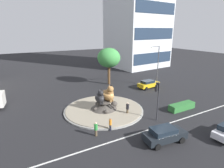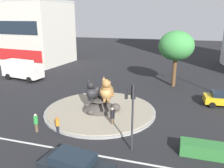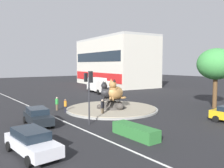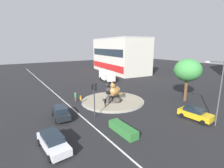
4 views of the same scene
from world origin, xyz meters
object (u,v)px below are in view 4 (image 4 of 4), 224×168
at_px(pedestrian_orange_shirt, 81,99).
at_px(delivery_box_truck, 107,75).
at_px(broadleaf_tree_behind_island, 188,70).
at_px(sedan_on_far_lane, 195,114).
at_px(pedestrian_black_shirt, 105,103).
at_px(streetlight_arm, 218,90).
at_px(cat_statue_tabby, 115,90).
at_px(parked_car_right, 61,112).
at_px(pedestrian_green_shirt, 76,97).
at_px(hatchback_near_shophouse, 53,142).
at_px(traffic_light_mast, 94,93).
at_px(shophouse_block, 119,55).
at_px(cat_statue_black, 110,89).

height_order(pedestrian_orange_shirt, delivery_box_truck, delivery_box_truck).
relative_size(broadleaf_tree_behind_island, sedan_on_far_lane, 1.71).
bearing_deg(pedestrian_black_shirt, streetlight_arm, 147.47).
distance_m(broadleaf_tree_behind_island, delivery_box_truck, 22.78).
distance_m(broadleaf_tree_behind_island, pedestrian_orange_shirt, 19.09).
height_order(cat_statue_tabby, streetlight_arm, streetlight_arm).
distance_m(broadleaf_tree_behind_island, parked_car_right, 21.96).
bearing_deg(broadleaf_tree_behind_island, pedestrian_green_shirt, -122.14).
bearing_deg(pedestrian_black_shirt, hatchback_near_shophouse, 57.60).
bearing_deg(sedan_on_far_lane, cat_statue_tabby, -160.18).
bearing_deg(parked_car_right, cat_statue_tabby, 103.88).
height_order(pedestrian_black_shirt, delivery_box_truck, delivery_box_truck).
bearing_deg(hatchback_near_shophouse, pedestrian_orange_shirt, 140.59).
xyz_separation_m(streetlight_arm, pedestrian_green_shirt, (-18.17, -10.97, -3.73)).
xyz_separation_m(pedestrian_black_shirt, delivery_box_truck, (-17.59, 11.08, 0.63)).
distance_m(cat_statue_tabby, pedestrian_orange_shirt, 5.98).
relative_size(cat_statue_tabby, broadleaf_tree_behind_island, 0.35).
distance_m(pedestrian_black_shirt, sedan_on_far_lane, 12.90).
distance_m(pedestrian_green_shirt, delivery_box_truck, 18.14).
distance_m(pedestrian_green_shirt, pedestrian_orange_shirt, 1.87).
bearing_deg(parked_car_right, pedestrian_orange_shirt, 136.46).
bearing_deg(parked_car_right, pedestrian_black_shirt, 95.27).
height_order(traffic_light_mast, shophouse_block, shophouse_block).
bearing_deg(traffic_light_mast, pedestrian_green_shirt, 79.61).
bearing_deg(traffic_light_mast, hatchback_near_shophouse, -155.34).
distance_m(traffic_light_mast, parked_car_right, 5.39).
bearing_deg(pedestrian_black_shirt, broadleaf_tree_behind_island, -174.84).
relative_size(cat_statue_tabby, sedan_on_far_lane, 0.59).
bearing_deg(pedestrian_orange_shirt, traffic_light_mast, -106.42).
relative_size(traffic_light_mast, pedestrian_black_shirt, 2.76).
relative_size(pedestrian_green_shirt, parked_car_right, 0.35).
height_order(traffic_light_mast, hatchback_near_shophouse, traffic_light_mast).
height_order(pedestrian_black_shirt, sedan_on_far_lane, pedestrian_black_shirt).
height_order(cat_statue_tabby, parked_car_right, cat_statue_tabby).
distance_m(hatchback_near_shophouse, parked_car_right, 7.27).
height_order(pedestrian_orange_shirt, hatchback_near_shophouse, hatchback_near_shophouse).
bearing_deg(hatchback_near_shophouse, cat_statue_black, 122.54).
height_order(shophouse_block, pedestrian_green_shirt, shophouse_block).
relative_size(sedan_on_far_lane, parked_car_right, 0.96).
height_order(streetlight_arm, delivery_box_truck, streetlight_arm).
xyz_separation_m(cat_statue_tabby, hatchback_near_shophouse, (7.94, -12.51, -1.44)).
distance_m(pedestrian_black_shirt, pedestrian_orange_shirt, 4.62).
bearing_deg(cat_statue_black, pedestrian_green_shirt, -23.93).
distance_m(pedestrian_orange_shirt, sedan_on_far_lane, 17.50).
distance_m(cat_statue_tabby, broadleaf_tree_behind_island, 13.11).
xyz_separation_m(shophouse_block, sedan_on_far_lane, (39.88, -16.13, -5.33)).
bearing_deg(cat_statue_tabby, broadleaf_tree_behind_island, 136.98).
distance_m(pedestrian_green_shirt, hatchback_near_shophouse, 14.20).
distance_m(pedestrian_black_shirt, hatchback_near_shophouse, 11.72).
xyz_separation_m(shophouse_block, broadleaf_tree_behind_island, (34.40, -10.13, -0.65)).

